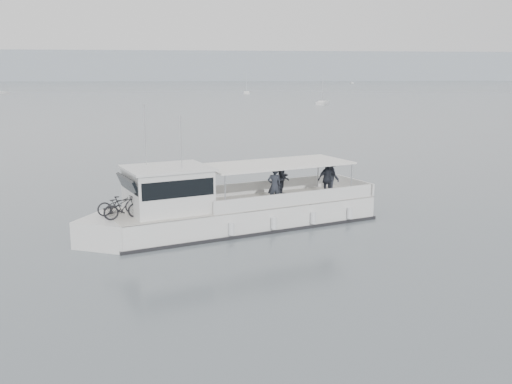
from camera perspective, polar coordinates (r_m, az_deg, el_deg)
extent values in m
plane|color=slate|center=(28.17, -9.40, -2.53)|extent=(1400.00, 1400.00, 0.00)
cube|color=#939EA8|center=(587.33, -7.42, 12.34)|extent=(1400.00, 90.00, 28.00)
cube|color=silver|center=(26.08, -1.09, -2.49)|extent=(12.53, 7.23, 1.32)
cube|color=silver|center=(24.12, -14.20, -4.04)|extent=(3.09, 3.09, 1.32)
cube|color=beige|center=(25.92, -1.10, -1.08)|extent=(12.53, 7.23, 0.06)
cube|color=black|center=(26.18, -1.09, -3.35)|extent=(12.76, 7.41, 0.18)
cube|color=silver|center=(28.03, 0.84, 0.53)|extent=(7.64, 2.88, 0.61)
cube|color=silver|center=(25.38, 4.16, -0.68)|extent=(7.64, 2.88, 0.61)
cube|color=silver|center=(28.97, 9.66, 0.73)|extent=(1.21, 3.08, 0.61)
cube|color=silver|center=(24.38, -8.82, 0.15)|extent=(3.99, 3.68, 1.82)
cube|color=black|center=(23.91, -12.40, 0.16)|extent=(1.41, 2.57, 1.17)
cube|color=black|center=(24.32, -8.84, 0.85)|extent=(3.81, 3.65, 0.71)
cube|color=silver|center=(24.21, -8.89, 2.38)|extent=(4.25, 3.94, 0.10)
cube|color=white|center=(26.35, 2.06, 2.83)|extent=(7.51, 5.22, 0.08)
cylinder|color=silver|center=(23.82, -3.10, -0.19)|extent=(0.08, 0.08, 1.67)
cylinder|color=silver|center=(26.38, -5.63, 0.95)|extent=(0.08, 0.08, 1.67)
cylinder|color=silver|center=(27.07, 9.52, 1.12)|extent=(0.08, 0.08, 1.67)
cylinder|color=silver|center=(29.35, 6.22, 2.03)|extent=(0.08, 0.08, 1.67)
cylinder|color=silver|center=(24.72, -11.00, 5.58)|extent=(0.04, 0.04, 2.63)
cylinder|color=silver|center=(23.52, -7.49, 4.90)|extent=(0.04, 0.04, 2.23)
cylinder|color=silver|center=(23.88, -2.48, -3.72)|extent=(0.31, 0.31, 0.51)
cylinder|color=silver|center=(24.76, 1.79, -3.15)|extent=(0.31, 0.31, 0.51)
cylinder|color=silver|center=(25.77, 5.73, -2.60)|extent=(0.31, 0.31, 0.51)
cylinder|color=silver|center=(26.90, 9.36, -2.09)|extent=(0.31, 0.31, 0.51)
imported|color=black|center=(24.32, -13.62, -1.17)|extent=(1.84, 1.17, 0.91)
imported|color=black|center=(23.54, -13.15, -1.51)|extent=(1.66, 0.98, 0.96)
imported|color=#242831|center=(25.41, 1.85, 0.62)|extent=(0.64, 0.44, 1.70)
imported|color=#242831|center=(27.49, 2.80, 1.46)|extent=(0.99, 1.04, 1.70)
imported|color=#242831|center=(27.24, 7.14, 1.29)|extent=(1.08, 0.69, 1.70)
imported|color=#242831|center=(28.63, 7.67, 1.78)|extent=(0.87, 1.22, 1.70)
cube|color=silver|center=(219.69, -24.24, 9.01)|extent=(5.10, 7.52, 0.75)
cube|color=silver|center=(219.68, -24.25, 9.09)|extent=(2.89, 3.14, 0.45)
cube|color=silver|center=(423.52, 9.56, 10.69)|extent=(2.03, 5.32, 0.75)
cube|color=silver|center=(423.52, 9.56, 10.74)|extent=(1.59, 1.92, 0.45)
cube|color=silver|center=(202.75, -0.94, 9.88)|extent=(2.62, 6.32, 0.75)
cube|color=silver|center=(202.74, -0.94, 9.97)|extent=(1.94, 2.32, 0.45)
cylinder|color=silver|center=(202.67, -0.95, 10.92)|extent=(0.08, 0.08, 6.75)
cube|color=silver|center=(132.17, 6.64, 8.82)|extent=(3.94, 5.61, 0.75)
cube|color=silver|center=(132.15, 6.64, 8.95)|extent=(2.19, 2.37, 0.45)
cylinder|color=silver|center=(132.05, 6.67, 10.23)|extent=(0.08, 0.08, 5.94)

